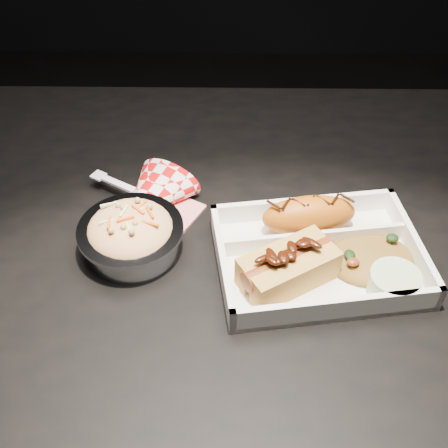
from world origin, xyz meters
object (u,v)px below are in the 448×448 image
Objects in this scene: fried_pastry at (309,215)px; foil_coleslaw_cup at (131,233)px; food_tray at (317,258)px; napkin_fork at (149,199)px; dining_table at (262,290)px; hotdog at (288,266)px.

foil_coleslaw_cup reaches higher than fried_pastry.
napkin_fork reaches higher than food_tray.
fried_pastry reaches higher than dining_table.
food_tray is at bearing -81.54° from fried_pastry.
foil_coleslaw_cup is at bearing 166.27° from food_tray.
hotdog is (0.02, -0.06, 0.12)m from dining_table.
napkin_fork is at bearing 112.31° from hotdog.
dining_table is 8.94× the size of foil_coleslaw_cup.
foil_coleslaw_cup is (-0.24, 0.02, 0.02)m from food_tray.
dining_table is 4.38× the size of food_tray.
napkin_fork reaches higher than dining_table.
foil_coleslaw_cup reaches higher than dining_table.
fried_pastry is 0.92× the size of foil_coleslaw_cup.
foil_coleslaw_cup is (-0.17, -0.01, 0.12)m from dining_table.
napkin_fork is (0.01, 0.08, -0.01)m from foil_coleslaw_cup.
food_tray is 2.21× the size of fried_pastry.
napkin_fork reaches higher than foil_coleslaw_cup.
hotdog reaches higher than food_tray.
foil_coleslaw_cup is at bearing 133.26° from hotdog.
dining_table is 7.06× the size of napkin_fork.
fried_pastry is at bearing 8.19° from foil_coleslaw_cup.
dining_table is at bearing 146.28° from food_tray.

